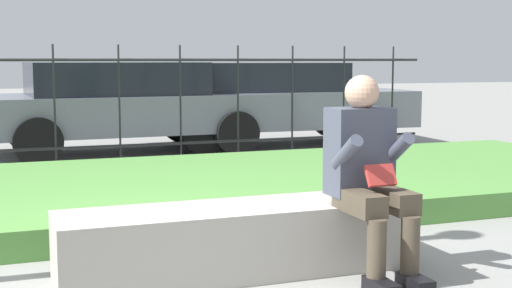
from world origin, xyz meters
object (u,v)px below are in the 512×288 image
object	(u,v)px
car_parked_right	(271,101)
car_parked_center	(124,104)
person_seated_reader	(368,169)
stone_bench	(240,244)

from	to	relation	value
car_parked_right	car_parked_center	bearing A→B (deg)	-174.10
person_seated_reader	car_parked_right	world-z (taller)	car_parked_right
car_parked_center	car_parked_right	bearing A→B (deg)	0.57
stone_bench	car_parked_right	distance (m)	6.68
stone_bench	car_parked_center	xyz separation A→B (m)	(0.36, 6.01, 0.50)
car_parked_right	car_parked_center	distance (m)	2.27
car_parked_right	car_parked_center	world-z (taller)	car_parked_center
person_seated_reader	car_parked_right	bearing A→B (deg)	73.42
stone_bench	person_seated_reader	bearing A→B (deg)	-23.37
person_seated_reader	car_parked_center	xyz separation A→B (m)	(-0.35, 6.32, 0.03)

